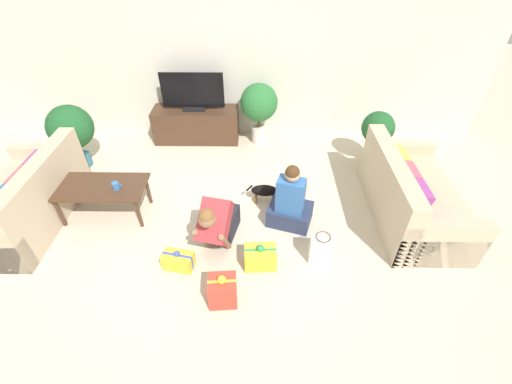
# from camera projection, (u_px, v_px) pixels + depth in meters

# --- Properties ---
(ground_plane) EXTENTS (16.00, 16.00, 0.00)m
(ground_plane) POSITION_uv_depth(u_px,v_px,m) (218.00, 239.00, 4.12)
(ground_plane) COLOR beige
(wall_back) EXTENTS (8.40, 0.06, 2.60)m
(wall_back) POSITION_uv_depth(u_px,v_px,m) (229.00, 57.00, 5.33)
(wall_back) COLOR beige
(wall_back) RESTS_ON ground_plane
(sofa_left) EXTENTS (0.94, 1.73, 0.85)m
(sofa_left) POSITION_uv_depth(u_px,v_px,m) (26.00, 201.00, 4.20)
(sofa_left) COLOR #C6B293
(sofa_left) RESTS_ON ground_plane
(sofa_right) EXTENTS (0.94, 1.73, 0.85)m
(sofa_right) POSITION_uv_depth(u_px,v_px,m) (410.00, 197.00, 4.26)
(sofa_right) COLOR #C6B293
(sofa_right) RESTS_ON ground_plane
(coffee_table) EXTENTS (1.09, 0.57, 0.45)m
(coffee_table) POSITION_uv_depth(u_px,v_px,m) (101.00, 189.00, 4.21)
(coffee_table) COLOR #472D1E
(coffee_table) RESTS_ON ground_plane
(tv_console) EXTENTS (1.40, 0.46, 0.56)m
(tv_console) POSITION_uv_depth(u_px,v_px,m) (197.00, 125.00, 5.75)
(tv_console) COLOR #472D1E
(tv_console) RESTS_ON ground_plane
(tv) EXTENTS (0.99, 0.20, 0.61)m
(tv) POSITION_uv_depth(u_px,v_px,m) (193.00, 94.00, 5.41)
(tv) COLOR black
(tv) RESTS_ON tv_console
(potted_plant_corner_right) EXTENTS (0.48, 0.48, 0.84)m
(potted_plant_corner_right) POSITION_uv_depth(u_px,v_px,m) (377.00, 131.00, 5.04)
(potted_plant_corner_right) COLOR #A36042
(potted_plant_corner_right) RESTS_ON ground_plane
(potted_plant_back_right) EXTENTS (0.60, 0.60, 1.01)m
(potted_plant_back_right) POSITION_uv_depth(u_px,v_px,m) (259.00, 105.00, 5.46)
(potted_plant_back_right) COLOR beige
(potted_plant_back_right) RESTS_ON ground_plane
(potted_plant_corner_left) EXTENTS (0.64, 0.64, 0.98)m
(potted_plant_corner_left) POSITION_uv_depth(u_px,v_px,m) (71.00, 129.00, 4.93)
(potted_plant_corner_left) COLOR #336B84
(potted_plant_corner_left) RESTS_ON ground_plane
(person_kneeling) EXTENTS (0.47, 0.81, 0.77)m
(person_kneeling) POSITION_uv_depth(u_px,v_px,m) (218.00, 222.00, 3.87)
(person_kneeling) COLOR #23232D
(person_kneeling) RESTS_ON ground_plane
(person_sitting) EXTENTS (0.62, 0.58, 0.89)m
(person_sitting) POSITION_uv_depth(u_px,v_px,m) (290.00, 204.00, 4.14)
(person_sitting) COLOR #283351
(person_sitting) RESTS_ON ground_plane
(dog) EXTENTS (0.54, 0.16, 0.30)m
(dog) POSITION_uv_depth(u_px,v_px,m) (268.00, 190.00, 4.53)
(dog) COLOR black
(dog) RESTS_ON ground_plane
(gift_box_a) EXTENTS (0.36, 0.25, 0.31)m
(gift_box_a) POSITION_uv_depth(u_px,v_px,m) (260.00, 257.00, 3.74)
(gift_box_a) COLOR yellow
(gift_box_a) RESTS_ON ground_plane
(gift_box_b) EXTENTS (0.29, 0.27, 0.37)m
(gift_box_b) POSITION_uv_depth(u_px,v_px,m) (223.00, 290.00, 3.38)
(gift_box_b) COLOR red
(gift_box_b) RESTS_ON ground_plane
(gift_box_c) EXTENTS (0.36, 0.25, 0.24)m
(gift_box_c) POSITION_uv_depth(u_px,v_px,m) (178.00, 261.00, 3.74)
(gift_box_c) COLOR yellow
(gift_box_c) RESTS_ON ground_plane
(gift_bag_a) EXTENTS (0.27, 0.18, 0.38)m
(gift_bag_a) POSITION_uv_depth(u_px,v_px,m) (321.00, 249.00, 3.76)
(gift_bag_a) COLOR white
(gift_bag_a) RESTS_ON ground_plane
(mug) EXTENTS (0.12, 0.08, 0.09)m
(mug) POSITION_uv_depth(u_px,v_px,m) (116.00, 186.00, 4.11)
(mug) COLOR #386BAD
(mug) RESTS_ON coffee_table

